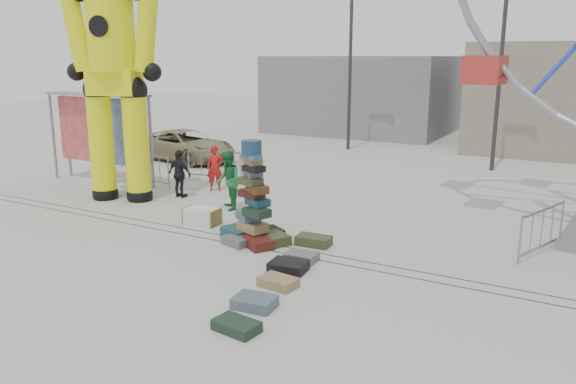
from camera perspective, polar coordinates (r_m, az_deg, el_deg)
The scene contains 24 objects.
ground at distance 12.67m, azimuth -4.00°, elevation -6.64°, with size 90.00×90.00×0.00m, color #9E9E99.
track_line_near at distance 13.14m, azimuth -2.57°, elevation -5.84°, with size 40.00×0.04×0.01m, color #47443F.
track_line_far at distance 13.47m, azimuth -1.67°, elevation -5.35°, with size 40.00×0.04×0.01m, color #47443F.
building_left at distance 34.38m, azimuth 7.74°, elevation 9.85°, with size 10.00×8.00×4.40m, color gray.
lamp_post_right at distance 23.19m, azimuth 21.11°, elevation 12.98°, with size 1.41×0.25×8.00m.
lamp_post_left at distance 27.03m, azimuth 6.55°, elevation 13.74°, with size 1.41×0.25×8.00m.
suitcase_tower at distance 13.56m, azimuth -3.48°, elevation -2.19°, with size 1.94×1.61×2.47m.
crash_test_dummy at distance 17.88m, azimuth -17.34°, elevation 12.31°, with size 3.12×1.48×7.89m.
banner_scaffold at distance 20.64m, azimuth -18.69°, elevation 7.31°, with size 4.36×0.77×3.15m.
steamer_trunk at distance 15.19m, azimuth -8.74°, elevation -2.44°, with size 0.93×0.54×0.44m, color silver.
row_case_0 at distance 13.40m, azimuth 2.62°, elevation -4.95°, with size 0.82×0.48×0.23m, color #3B4321.
row_case_1 at distance 12.40m, azimuth 1.36°, elevation -6.60°, with size 0.69×0.49×0.19m, color slate.
row_case_2 at distance 11.82m, azimuth 0.02°, elevation -7.57°, with size 0.76×0.58×0.21m, color black.
row_case_3 at distance 11.08m, azimuth -1.02°, elevation -9.13°, with size 0.73×0.48×0.19m, color #9B7C4F.
row_case_4 at distance 10.24m, azimuth -3.41°, elevation -11.10°, with size 0.74×0.54×0.20m, color slate.
row_case_5 at distance 9.46m, azimuth -5.25°, elevation -13.38°, with size 0.76×0.46×0.18m, color #1C3223.
barricade_dummy_a at distance 22.77m, azimuth -15.25°, elevation 3.44°, with size 2.00×0.10×1.10m, color gray, non-canonical shape.
barricade_dummy_b at distance 20.12m, azimuth -13.71°, elevation 2.24°, with size 2.00×0.10×1.10m, color gray, non-canonical shape.
barricade_dummy_c at distance 20.42m, azimuth -7.51°, elevation 2.68°, with size 2.00×0.10×1.10m, color gray, non-canonical shape.
barricade_wheel_front at distance 13.89m, azimuth 24.37°, elevation -3.64°, with size 2.00×0.10×1.10m, color gray, non-canonical shape.
pedestrian_red at distance 18.81m, azimuth -7.42°, elevation 2.41°, with size 0.56×0.36×1.52m, color #B31919.
pedestrian_green at distance 16.40m, azimuth -6.10°, elevation 1.16°, with size 0.84×0.66×1.73m, color #1C7136.
pedestrian_black at distance 18.09m, azimuth -10.93°, elevation 1.82°, with size 0.89×0.37×1.52m, color black.
parked_suv at distance 24.61m, azimuth -10.41°, elevation 4.68°, with size 2.18×4.72×1.31m, color #8D845B.
Camera 1 is at (6.53, -9.94, 4.37)m, focal length 35.00 mm.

